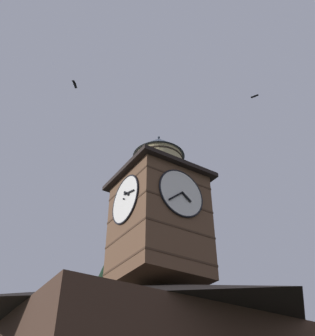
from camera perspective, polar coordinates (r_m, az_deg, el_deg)
clock_tower at (r=21.83m, az=0.18°, el=-6.30°), size 4.86×4.86×9.46m
flying_bird_high at (r=28.42m, az=13.86°, el=10.03°), size 0.36×0.53×0.11m
flying_bird_low at (r=25.90m, az=-11.89°, el=11.80°), size 0.54×0.60×0.12m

